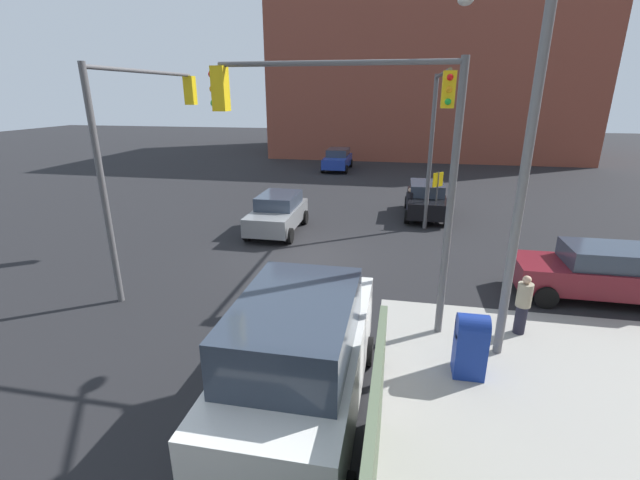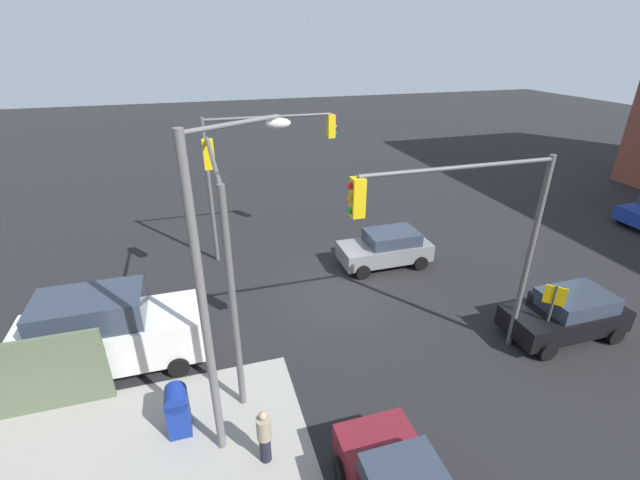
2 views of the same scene
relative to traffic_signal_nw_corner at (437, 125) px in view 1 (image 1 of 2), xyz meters
The scene contains 15 objects.
ground_plane 6.83m from the traffic_signal_nw_corner, 64.51° to the right, with size 120.00×120.00×0.00m, color black.
building_brick_west 30.12m from the traffic_signal_nw_corner, behind, with size 16.00×28.00×17.27m.
traffic_signal_nw_corner is the anchor object (origin of this frame).
traffic_signal_se_corner 10.02m from the traffic_signal_nw_corner, 63.96° to the right, with size 5.86×0.36×6.50m.
traffic_signal_ne_corner 7.01m from the traffic_signal_nw_corner, 18.51° to the right, with size 0.36×5.80×6.50m.
street_lamp_corner 7.12m from the traffic_signal_nw_corner, ahead, with size 2.42×1.55×8.00m.
warning_sign_two_way 4.47m from the traffic_signal_nw_corner, behind, with size 0.48×0.48×2.40m.
mailbox_blue 9.23m from the traffic_signal_nw_corner, ahead, with size 0.56×0.64×1.43m.
sedan_maroon 7.12m from the traffic_signal_nw_corner, 50.12° to the left, with size 2.02×4.32×1.62m.
coupe_black 5.87m from the traffic_signal_nw_corner, behind, with size 4.13×2.02×1.62m.
sedan_blue 18.51m from the traffic_signal_nw_corner, 159.97° to the right, with size 4.43×2.02×1.62m.
sedan_gray 7.44m from the traffic_signal_nw_corner, 95.96° to the right, with size 4.06×2.02×1.62m.
van_white_delivery 11.18m from the traffic_signal_nw_corner, 14.68° to the right, with size 5.40×2.32×2.62m.
pedestrian_crossing 5.37m from the traffic_signal_nw_corner, 169.16° to the right, with size 0.36×0.36×1.54m.
pedestrian_waiting 7.69m from the traffic_signal_nw_corner, 17.49° to the left, with size 0.36×0.36×1.57m.
Camera 1 is at (14.47, 3.36, 5.75)m, focal length 24.00 mm.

